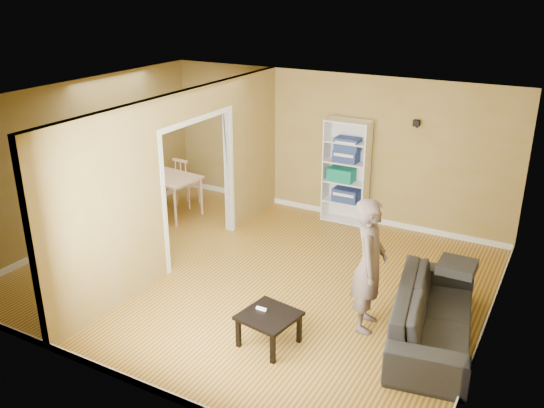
{
  "coord_description": "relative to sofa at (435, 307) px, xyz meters",
  "views": [
    {
      "loc": [
        3.87,
        -6.45,
        4.07
      ],
      "look_at": [
        0.2,
        0.2,
        1.1
      ],
      "focal_mm": 38.0,
      "sensor_mm": 36.0,
      "label": 1
    }
  ],
  "objects": [
    {
      "name": "room_shell",
      "position": [
        -2.7,
        0.32,
        0.87
      ],
      "size": [
        6.5,
        6.5,
        6.5
      ],
      "color": "gold",
      "rests_on": "ground"
    },
    {
      "name": "partition",
      "position": [
        -3.9,
        0.32,
        0.87
      ],
      "size": [
        0.22,
        5.5,
        2.6
      ],
      "primitive_type": null,
      "color": "#9D8150",
      "rests_on": "ground"
    },
    {
      "name": "wall_speaker",
      "position": [
        -1.2,
        3.01,
        1.47
      ],
      "size": [
        0.1,
        0.1,
        0.1
      ],
      "primitive_type": "cube",
      "color": "black",
      "rests_on": "room_shell"
    },
    {
      "name": "sofa",
      "position": [
        0.0,
        0.0,
        0.0
      ],
      "size": [
        2.41,
        1.36,
        0.87
      ],
      "primitive_type": "imported",
      "rotation": [
        0.0,
        0.0,
        1.74
      ],
      "color": "black",
      "rests_on": "ground"
    },
    {
      "name": "person",
      "position": [
        -0.79,
        -0.14,
        0.57
      ],
      "size": [
        0.83,
        0.71,
        2.0
      ],
      "primitive_type": "imported",
      "rotation": [
        0.0,
        0.0,
        1.78
      ],
      "color": "slate",
      "rests_on": "ground"
    },
    {
      "name": "bookshelf",
      "position": [
        -2.32,
        2.92,
        0.49
      ],
      "size": [
        0.78,
        0.34,
        1.85
      ],
      "color": "white",
      "rests_on": "ground"
    },
    {
      "name": "paper_box_navy_a",
      "position": [
        -2.29,
        2.87,
        0.07
      ],
      "size": [
        0.45,
        0.29,
        0.23
      ],
      "primitive_type": "cube",
      "color": "navy",
      "rests_on": "bookshelf"
    },
    {
      "name": "paper_box_teal",
      "position": [
        -2.4,
        2.87,
        0.44
      ],
      "size": [
        0.45,
        0.29,
        0.23
      ],
      "primitive_type": "cube",
      "color": "teal",
      "rests_on": "bookshelf"
    },
    {
      "name": "paper_box_navy_b",
      "position": [
        -2.33,
        2.87,
        0.79
      ],
      "size": [
        0.42,
        0.27,
        0.21
      ],
      "primitive_type": "cube",
      "color": "navy",
      "rests_on": "bookshelf"
    },
    {
      "name": "paper_box_navy_c",
      "position": [
        -2.31,
        2.87,
        1.01
      ],
      "size": [
        0.43,
        0.28,
        0.22
      ],
      "primitive_type": "cube",
      "color": "navy",
      "rests_on": "bookshelf"
    },
    {
      "name": "coffee_table",
      "position": [
        -1.67,
        -1.07,
        -0.08
      ],
      "size": [
        0.62,
        0.62,
        0.41
      ],
      "rotation": [
        0.0,
        0.0,
        -0.16
      ],
      "color": "black",
      "rests_on": "ground"
    },
    {
      "name": "game_controller",
      "position": [
        -1.79,
        -1.02,
        -0.01
      ],
      "size": [
        0.13,
        0.04,
        0.03
      ],
      "primitive_type": "cube",
      "color": "white",
      "rests_on": "coffee_table"
    },
    {
      "name": "dining_table",
      "position": [
        -5.32,
        1.62,
        0.23
      ],
      "size": [
        1.19,
        0.79,
        0.74
      ],
      "rotation": [
        0.0,
        0.0,
        -0.1
      ],
      "color": "beige",
      "rests_on": "ground"
    },
    {
      "name": "chair_left",
      "position": [
        -6.0,
        1.56,
        0.08
      ],
      "size": [
        0.53,
        0.53,
        1.02
      ],
      "primitive_type": null,
      "rotation": [
        0.0,
        0.0,
        -1.43
      ],
      "color": "tan",
      "rests_on": "ground"
    },
    {
      "name": "chair_near",
      "position": [
        -5.23,
        1.06,
        0.05
      ],
      "size": [
        0.45,
        0.45,
        0.96
      ],
      "primitive_type": null,
      "rotation": [
        0.0,
        0.0,
        0.01
      ],
      "color": "tan",
      "rests_on": "ground"
    },
    {
      "name": "chair_far",
      "position": [
        -5.25,
        2.17,
        0.05
      ],
      "size": [
        0.46,
        0.46,
        0.97
      ],
      "primitive_type": null,
      "rotation": [
        0.0,
        0.0,
        3.1
      ],
      "color": "tan",
      "rests_on": "ground"
    }
  ]
}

